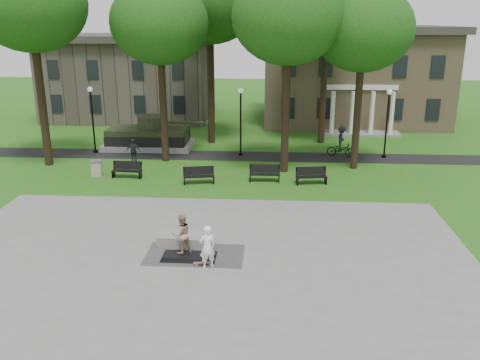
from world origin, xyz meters
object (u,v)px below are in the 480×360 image
at_px(cyclist, 341,144).
at_px(trash_bin, 96,168).
at_px(friend_watching, 182,234).
at_px(concrete_block, 185,239).
at_px(park_bench_0, 127,169).
at_px(skateboarder, 207,247).

distance_m(cyclist, trash_bin, 16.51).
bearing_deg(friend_watching, concrete_block, -120.47).
bearing_deg(park_bench_0, concrete_block, -56.83).
height_order(friend_watching, park_bench_0, friend_watching).
relative_size(skateboarder, cyclist, 0.82).
relative_size(concrete_block, trash_bin, 2.29).
relative_size(cyclist, park_bench_0, 1.17).
bearing_deg(friend_watching, skateboarder, 101.31).
bearing_deg(trash_bin, concrete_block, -53.41).
bearing_deg(cyclist, concrete_block, 167.41).
distance_m(skateboarder, trash_bin, 14.34).
height_order(concrete_block, trash_bin, trash_bin).
xyz_separation_m(concrete_block, friend_watching, (0.03, -0.81, 0.62)).
distance_m(concrete_block, friend_watching, 1.02).
bearing_deg(park_bench_0, cyclist, 27.62).
relative_size(skateboarder, park_bench_0, 0.96).
height_order(skateboarder, friend_watching, skateboarder).
bearing_deg(park_bench_0, trash_bin, 176.44).
relative_size(park_bench_0, trash_bin, 1.91).
distance_m(park_bench_0, trash_bin, 2.02).
distance_m(friend_watching, cyclist, 18.01).
bearing_deg(park_bench_0, skateboarder, -56.43).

